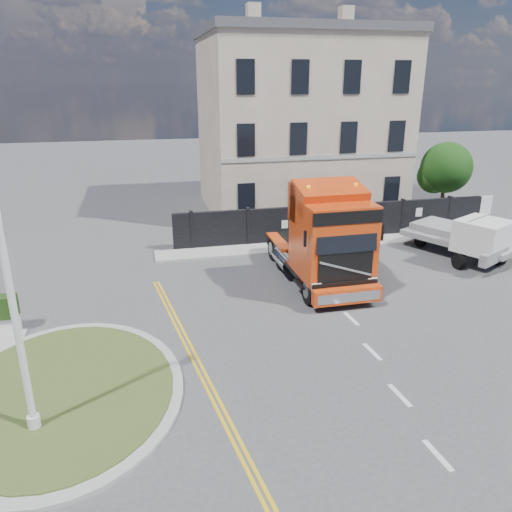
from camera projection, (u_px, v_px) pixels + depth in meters
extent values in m
plane|color=#424244|center=(273.00, 322.00, 18.52)|extent=(120.00, 120.00, 0.00)
cylinder|color=#999994|center=(64.00, 393.00, 14.27)|extent=(6.80, 6.80, 0.12)
cylinder|color=#2F481D|center=(63.00, 391.00, 14.24)|extent=(6.20, 6.20, 0.05)
cube|color=black|center=(336.00, 222.00, 27.71)|extent=(18.00, 0.25, 2.00)
cube|color=silver|center=(471.00, 213.00, 29.52)|extent=(2.60, 0.12, 2.00)
cube|color=beige|center=(297.00, 127.00, 33.07)|extent=(12.00, 10.00, 11.00)
cube|color=#49494E|center=(300.00, 32.00, 31.13)|extent=(12.30, 10.30, 0.50)
cube|color=beige|center=(253.00, 18.00, 30.24)|extent=(0.80, 0.80, 1.60)
cube|color=beige|center=(346.00, 20.00, 31.51)|extent=(0.80, 0.80, 1.60)
cylinder|color=#382619|center=(442.00, 199.00, 32.20)|extent=(0.24, 0.24, 2.40)
sphere|color=#143510|center=(446.00, 168.00, 31.52)|extent=(3.20, 3.20, 3.20)
sphere|color=#143510|center=(435.00, 176.00, 31.99)|extent=(2.20, 2.20, 2.20)
cube|color=#999994|center=(341.00, 243.00, 27.20)|extent=(20.00, 1.60, 0.12)
cube|color=black|center=(314.00, 258.00, 22.65)|extent=(2.81, 7.07, 0.50)
cube|color=red|center=(332.00, 238.00, 20.34)|extent=(2.82, 2.93, 3.13)
cube|color=red|center=(323.00, 201.00, 20.98)|extent=(2.80, 1.03, 1.56)
cube|color=black|center=(347.00, 238.00, 18.88)|extent=(2.46, 0.09, 1.17)
cube|color=red|center=(347.00, 295.00, 19.30)|extent=(2.80, 0.42, 0.61)
cylinder|color=black|center=(310.00, 290.00, 19.87)|extent=(0.37, 1.17, 1.16)
cylinder|color=gray|center=(310.00, 290.00, 19.87)|extent=(0.40, 0.64, 0.64)
cylinder|color=black|center=(366.00, 285.00, 20.40)|extent=(0.37, 1.17, 1.16)
cylinder|color=gray|center=(366.00, 285.00, 20.40)|extent=(0.40, 0.64, 0.64)
cylinder|color=black|center=(282.00, 257.00, 23.50)|extent=(0.37, 1.17, 1.16)
cylinder|color=gray|center=(282.00, 257.00, 23.50)|extent=(0.40, 0.64, 0.64)
cylinder|color=black|center=(330.00, 253.00, 24.03)|extent=(0.37, 1.17, 1.16)
cylinder|color=gray|center=(330.00, 253.00, 24.03)|extent=(0.40, 0.64, 0.64)
cylinder|color=black|center=(274.00, 248.00, 24.72)|extent=(0.37, 1.17, 1.16)
cylinder|color=gray|center=(274.00, 248.00, 24.72)|extent=(0.40, 0.64, 0.64)
cylinder|color=black|center=(320.00, 245.00, 25.26)|extent=(0.37, 1.17, 1.16)
cylinder|color=gray|center=(320.00, 245.00, 25.26)|extent=(0.40, 0.64, 0.64)
cube|color=gray|center=(459.00, 240.00, 25.27)|extent=(4.47, 5.88, 0.29)
cube|color=silver|center=(483.00, 236.00, 23.44)|extent=(2.88, 2.83, 1.49)
cylinder|color=black|center=(459.00, 261.00, 23.60)|extent=(0.29, 0.80, 0.80)
cylinder|color=black|center=(499.00, 257.00, 24.06)|extent=(0.29, 0.80, 0.80)
cylinder|color=black|center=(420.00, 239.00, 26.75)|extent=(0.29, 0.80, 0.80)
cylinder|color=black|center=(456.00, 236.00, 27.21)|extent=(0.29, 0.80, 0.80)
cylinder|color=silver|center=(10.00, 290.00, 11.46)|extent=(0.18, 0.18, 7.91)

